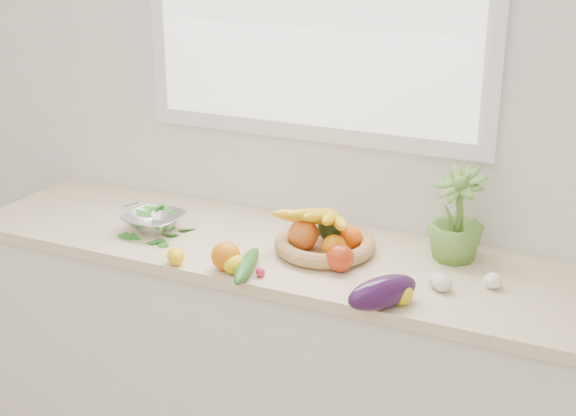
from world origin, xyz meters
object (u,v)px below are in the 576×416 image
at_px(cucumber, 247,265).
at_px(potted_herb, 457,215).
at_px(colander_with_spinach, 154,217).
at_px(eggplant, 383,292).
at_px(fruit_basket, 324,238).
at_px(apple, 340,258).

xyz_separation_m(cucumber, potted_herb, (0.56, 0.39, 0.13)).
height_order(cucumber, potted_herb, potted_herb).
bearing_deg(cucumber, colander_with_spinach, 160.15).
bearing_deg(eggplant, colander_with_spinach, 167.32).
bearing_deg(fruit_basket, potted_herb, 18.05).
height_order(cucumber, fruit_basket, fruit_basket).
bearing_deg(apple, colander_with_spinach, 177.77).
bearing_deg(apple, cucumber, -151.94).
bearing_deg(potted_herb, fruit_basket, -161.95).
xyz_separation_m(fruit_basket, colander_with_spinach, (-0.61, -0.09, 0.01)).
relative_size(cucumber, colander_with_spinach, 1.29).
xyz_separation_m(eggplant, cucumber, (-0.46, 0.04, -0.02)).
bearing_deg(apple, potted_herb, 39.58).
relative_size(apple, eggplant, 0.38).
xyz_separation_m(apple, potted_herb, (0.30, 0.25, 0.11)).
bearing_deg(cucumber, potted_herb, 34.64).
bearing_deg(potted_herb, eggplant, -102.92).
bearing_deg(colander_with_spinach, eggplant, -12.68).
relative_size(cucumber, potted_herb, 0.83).
bearing_deg(colander_with_spinach, potted_herb, 12.21).
bearing_deg(fruit_basket, apple, -48.24).
xyz_separation_m(apple, colander_with_spinach, (-0.72, 0.03, 0.01)).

